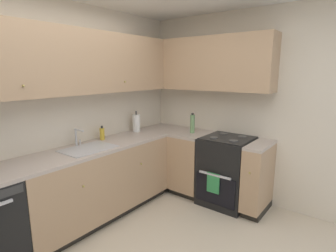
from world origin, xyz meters
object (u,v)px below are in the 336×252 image
(oven_range, at_px, (227,170))
(oil_bottle, at_px, (192,124))
(paper_towel_roll, at_px, (136,123))
(soap_bottle, at_px, (102,134))

(oven_range, relative_size, oil_bottle, 3.73)
(paper_towel_roll, relative_size, oil_bottle, 1.11)
(soap_bottle, relative_size, oil_bottle, 0.64)
(oven_range, distance_m, soap_bottle, 1.73)
(oven_range, bearing_deg, oil_bottle, 91.92)
(oven_range, height_order, paper_towel_roll, paper_towel_roll)
(oven_range, distance_m, oil_bottle, 0.80)
(paper_towel_roll, height_order, oil_bottle, paper_towel_roll)
(soap_bottle, bearing_deg, paper_towel_roll, -1.88)
(paper_towel_roll, distance_m, oil_bottle, 0.81)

